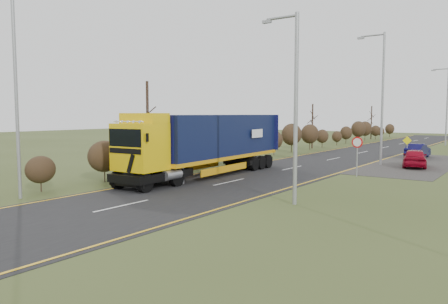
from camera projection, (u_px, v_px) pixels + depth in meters
ground at (184, 193)px, 21.82m from camera, size 160.00×160.00×0.00m
road at (279, 171)px, 29.93m from camera, size 8.00×120.00×0.02m
layby at (413, 164)px, 34.29m from camera, size 6.00×18.00×0.02m
lane_markings at (277, 171)px, 29.68m from camera, size 7.52×116.00×0.01m
hedgerow at (192, 146)px, 31.55m from camera, size 2.24×102.04×6.05m
lorry at (208, 141)px, 27.37m from camera, size 2.95×14.34×3.97m
car_red_hatchback at (415, 158)px, 32.10m from camera, size 2.45×4.30×1.38m
car_blue_sedan at (418, 151)px, 39.00m from camera, size 1.55×3.90×1.26m
streetlight_near at (294, 101)px, 18.65m from camera, size 1.75×0.18×8.19m
streetlight_mid at (381, 92)px, 33.25m from camera, size 2.13×0.20×10.07m
streetlight_far at (446, 103)px, 53.94m from camera, size 2.04×0.19×9.62m
left_pole at (16, 84)px, 19.85m from camera, size 0.16×0.16×10.57m
speed_sign at (357, 148)px, 27.26m from camera, size 0.69×0.10×2.51m
warning_board at (407, 145)px, 38.00m from camera, size 0.76×0.11×1.99m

